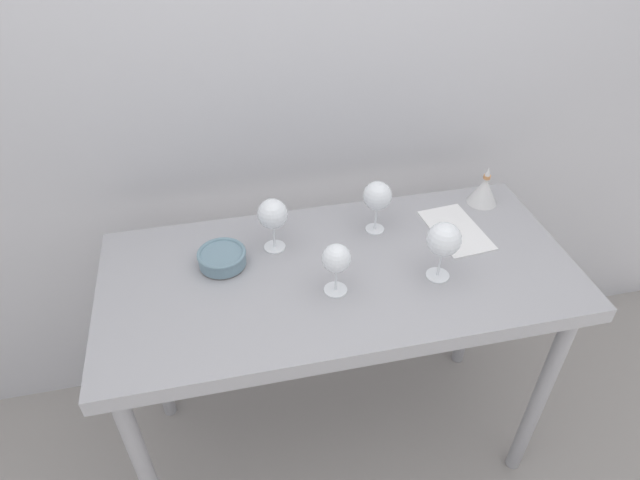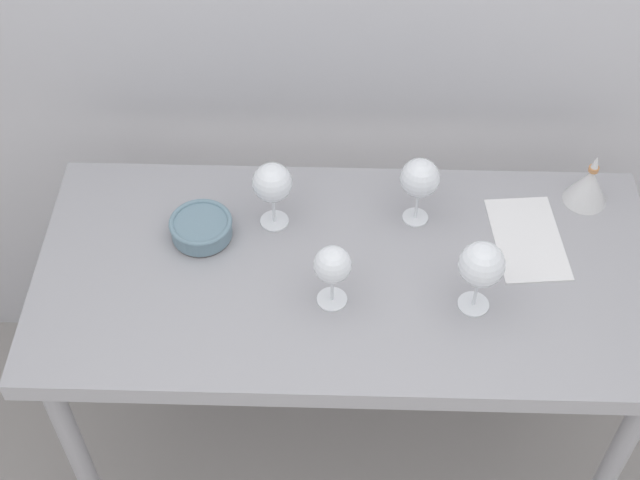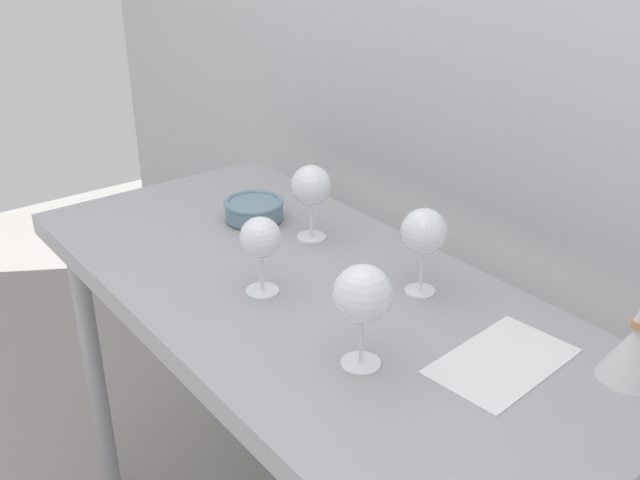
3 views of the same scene
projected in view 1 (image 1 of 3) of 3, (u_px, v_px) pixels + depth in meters
ground_plane at (334, 436)px, 2.18m from camera, size 6.00×6.00×0.00m
back_wall at (305, 75)px, 1.75m from camera, size 3.80×0.04×2.60m
steel_counter at (339, 294)px, 1.68m from camera, size 1.40×0.65×0.90m
wine_glass_near_right at (444, 241)px, 1.51m from camera, size 0.10×0.10×0.19m
wine_glass_far_left at (273, 215)px, 1.62m from camera, size 0.09×0.09×0.17m
wine_glass_far_right at (377, 197)px, 1.69m from camera, size 0.09×0.09×0.18m
wine_glass_near_center at (336, 260)px, 1.47m from camera, size 0.08×0.08×0.16m
tasting_sheet_upper at (456, 230)px, 1.76m from camera, size 0.18×0.27×0.00m
tasting_bowl at (222, 258)px, 1.61m from camera, size 0.14×0.14×0.05m
decanter_funnel at (484, 190)px, 1.86m from camera, size 0.10×0.10×0.14m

